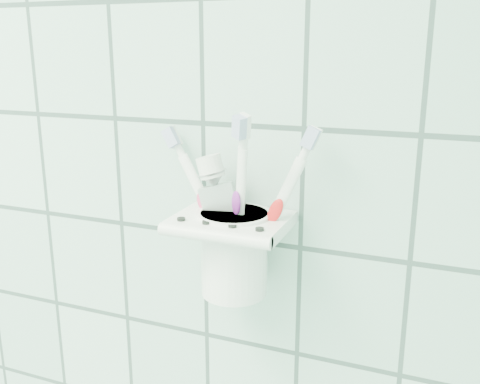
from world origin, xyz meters
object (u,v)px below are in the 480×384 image
Objects in this scene: cup at (234,250)px; toothbrush_pink at (246,199)px; toothbrush_blue at (239,204)px; toothbrush_orange at (236,193)px; holder_bracket at (232,223)px; toothpaste_tube at (241,211)px.

toothbrush_pink reaches higher than cup.
toothbrush_orange reaches higher than toothbrush_blue.
holder_bracket is 0.03m from toothbrush_pink.
toothbrush_orange is at bearing 101.13° from holder_bracket.
toothbrush_blue is 0.03m from toothbrush_orange.
cup is 0.49× the size of toothbrush_blue.
toothbrush_pink is at bearing -8.11° from toothbrush_orange.
toothbrush_blue is 0.02m from toothpaste_tube.
toothbrush_pink is at bearing 32.53° from holder_bracket.
toothbrush_blue reaches higher than holder_bracket.
toothbrush_blue is 0.96× the size of toothbrush_orange.
holder_bracket is 0.60× the size of toothbrush_orange.
toothbrush_pink reaches higher than toothpaste_tube.
toothbrush_blue is at bearing -105.33° from toothbrush_pink.
cup is 0.49× the size of toothbrush_pink.
toothbrush_pink is at bearing -21.53° from toothpaste_tube.
toothbrush_pink is 0.02m from toothbrush_orange.
cup is at bearing -42.80° from toothbrush_orange.
toothbrush_pink is 0.95× the size of toothbrush_orange.
toothbrush_pink is 0.02m from toothpaste_tube.
cup is 0.59× the size of toothpaste_tube.
toothbrush_blue is at bearing -90.49° from toothpaste_tube.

